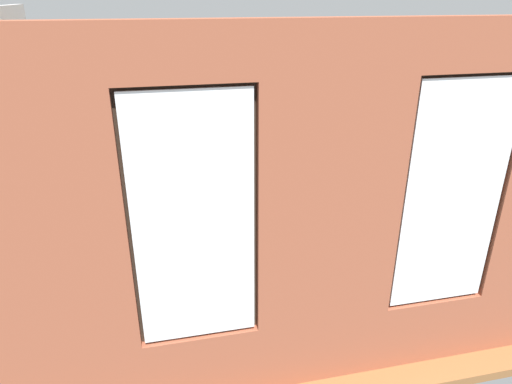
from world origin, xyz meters
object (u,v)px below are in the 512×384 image
Objects in this scene: remote_black at (225,212)px; potted_plant_mid_room_small at (278,194)px; cup_ceramic at (265,205)px; potted_plant_foreground_right at (81,165)px; media_console at (46,237)px; potted_plant_near_tv at (73,252)px; remote_gray at (239,214)px; coffee_table at (239,218)px; couch_by_window at (309,305)px; potted_plant_beside_window_right at (141,305)px; couch_left at (417,204)px; papasan_chair at (178,167)px; table_plant_small at (248,212)px; potted_plant_by_left_couch at (360,172)px; remote_silver at (209,221)px; potted_plant_between_couches at (421,262)px; tv_flatscreen at (37,196)px.

potted_plant_mid_room_small is at bearing 62.07° from remote_black.
cup_ceramic is 0.08× the size of potted_plant_foreground_right.
potted_plant_near_tv is (-0.55, 1.02, 0.28)m from media_console.
coffee_table is at bearing -61.69° from remote_gray.
couch_by_window is 1.13× the size of coffee_table.
couch_left is at bearing -152.90° from potted_plant_beside_window_right.
couch_left is at bearing 148.15° from papasan_chair.
coffee_table is at bearing 41.47° from potted_plant_mid_room_small.
table_plant_small is 0.19× the size of potted_plant_near_tv.
potted_plant_by_left_couch reaches higher than cup_ceramic.
papasan_chair is 3.42m from potted_plant_near_tv.
couch_left reaches higher than potted_plant_by_left_couch.
potted_plant_foreground_right is 1.87× the size of potted_plant_by_left_couch.
coffee_table is at bearing 4.20° from remote_black.
remote_gray is at bearing -87.82° from couch_left.
media_console is (2.58, -0.10, -0.16)m from remote_black.
cup_ceramic is at bearing 28.96° from potted_plant_by_left_couch.
remote_silver is (0.91, 0.26, -0.03)m from cup_ceramic.
couch_by_window is 4.56m from papasan_chair.
table_plant_small is at bearing 137.65° from potted_plant_foreground_right.
remote_gray is 2.72m from potted_plant_between_couches.
table_plant_small is at bearing 135.03° from coffee_table.
potted_plant_foreground_right is at bearing -42.35° from table_plant_small.
coffee_table is 1.42× the size of papasan_chair.
remote_gray is 2.78m from media_console.
couch_left is at bearing 106.63° from potted_plant_by_left_couch.
table_plant_small is 0.19m from remote_gray.
potted_plant_by_left_couch is (-2.74, -1.21, -0.04)m from remote_black.
remote_silver is at bearing -42.25° from potted_plant_between_couches.
remote_silver is 2.34m from potted_plant_beside_window_right.
remote_silver is 3.11m from potted_plant_foreground_right.
potted_plant_foreground_right is (5.42, -2.28, 0.30)m from couch_left.
coffee_table is 1.37× the size of media_console.
papasan_chair is 2.20m from potted_plant_mid_room_small.
remote_silver is 0.16× the size of tv_flatscreen.
potted_plant_by_left_couch is (-3.02, -1.42, -0.04)m from remote_silver.
potted_plant_by_left_couch is at bearing -39.72° from remote_silver.
potted_plant_beside_window_right is at bearing 52.61° from cup_ceramic.
table_plant_small is (2.83, 0.09, 0.20)m from couch_left.
cup_ceramic is (-0.06, -2.29, 0.16)m from couch_by_window.
papasan_chair is (-2.02, -2.07, 0.15)m from media_console.
coffee_table is at bearing 175.80° from tv_flatscreen.
potted_plant_near_tv reaches higher than coffee_table.
potted_plant_beside_window_right is at bearing 103.55° from potted_plant_foreground_right.
cup_ceramic is 0.07× the size of potted_plant_beside_window_right.
couch_left is 1.40m from potted_plant_by_left_couch.
tv_flatscreen reaches higher than table_plant_small.
potted_plant_near_tv reaches higher than cup_ceramic.
potted_plant_beside_window_right is (1.20, 2.35, 0.25)m from remote_black.
coffee_table is at bearing 175.86° from media_console.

